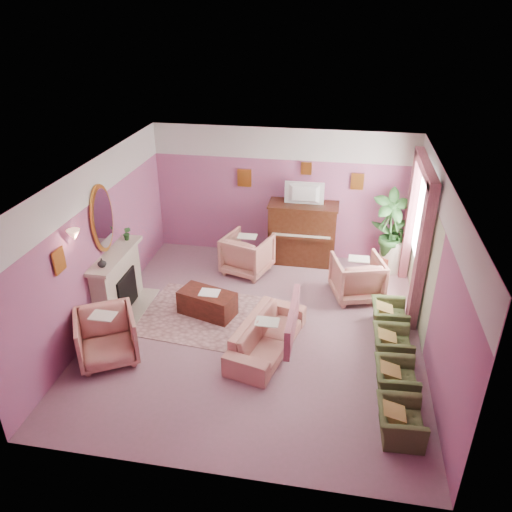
% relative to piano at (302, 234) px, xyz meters
% --- Properties ---
extents(floor, '(5.50, 6.00, 0.01)m').
position_rel_piano_xyz_m(floor, '(-0.50, -2.68, -0.65)').
color(floor, gray).
rests_on(floor, ground).
extents(ceiling, '(5.50, 6.00, 0.01)m').
position_rel_piano_xyz_m(ceiling, '(-0.50, -2.68, 2.15)').
color(ceiling, silver).
rests_on(ceiling, wall_back).
extents(wall_back, '(5.50, 0.02, 2.80)m').
position_rel_piano_xyz_m(wall_back, '(-0.50, 0.32, 0.75)').
color(wall_back, '#81507B').
rests_on(wall_back, floor).
extents(wall_front, '(5.50, 0.02, 2.80)m').
position_rel_piano_xyz_m(wall_front, '(-0.50, -5.68, 0.75)').
color(wall_front, '#81507B').
rests_on(wall_front, floor).
extents(wall_left, '(0.02, 6.00, 2.80)m').
position_rel_piano_xyz_m(wall_left, '(-3.25, -2.68, 0.75)').
color(wall_left, '#81507B').
rests_on(wall_left, floor).
extents(wall_right, '(0.02, 6.00, 2.80)m').
position_rel_piano_xyz_m(wall_right, '(2.25, -2.68, 0.75)').
color(wall_right, '#81507B').
rests_on(wall_right, floor).
extents(picture_rail_band, '(5.50, 0.01, 0.65)m').
position_rel_piano_xyz_m(picture_rail_band, '(-0.50, 0.31, 1.82)').
color(picture_rail_band, silver).
rests_on(picture_rail_band, wall_back).
extents(stripe_panel, '(0.01, 3.00, 2.15)m').
position_rel_piano_xyz_m(stripe_panel, '(2.23, -1.38, 0.42)').
color(stripe_panel, '#B8C59D').
rests_on(stripe_panel, wall_right).
extents(fireplace_surround, '(0.30, 1.40, 1.10)m').
position_rel_piano_xyz_m(fireplace_surround, '(-3.09, -2.48, -0.10)').
color(fireplace_surround, '#B4A792').
rests_on(fireplace_surround, floor).
extents(fireplace_inset, '(0.18, 0.72, 0.68)m').
position_rel_piano_xyz_m(fireplace_inset, '(-2.99, -2.48, -0.25)').
color(fireplace_inset, black).
rests_on(fireplace_inset, floor).
extents(fire_ember, '(0.06, 0.54, 0.10)m').
position_rel_piano_xyz_m(fire_ember, '(-2.95, -2.48, -0.43)').
color(fire_ember, orange).
rests_on(fire_ember, floor).
extents(mantel_shelf, '(0.40, 1.55, 0.07)m').
position_rel_piano_xyz_m(mantel_shelf, '(-3.06, -2.48, 0.47)').
color(mantel_shelf, '#B4A792').
rests_on(mantel_shelf, fireplace_surround).
extents(hearth, '(0.55, 1.50, 0.02)m').
position_rel_piano_xyz_m(hearth, '(-2.89, -2.48, -0.64)').
color(hearth, '#B4A792').
rests_on(hearth, floor).
extents(mirror_frame, '(0.04, 0.72, 1.20)m').
position_rel_piano_xyz_m(mirror_frame, '(-3.20, -2.48, 1.15)').
color(mirror_frame, '#BB7728').
rests_on(mirror_frame, wall_left).
extents(mirror_glass, '(0.01, 0.60, 1.06)m').
position_rel_piano_xyz_m(mirror_glass, '(-3.17, -2.48, 1.15)').
color(mirror_glass, silver).
rests_on(mirror_glass, wall_left).
extents(sconce_shade, '(0.20, 0.20, 0.16)m').
position_rel_piano_xyz_m(sconce_shade, '(-3.12, -3.53, 1.33)').
color(sconce_shade, '#FFB28B').
rests_on(sconce_shade, wall_left).
extents(piano, '(1.40, 0.60, 1.30)m').
position_rel_piano_xyz_m(piano, '(0.00, 0.00, 0.00)').
color(piano, '#36190D').
rests_on(piano, floor).
extents(piano_keyshelf, '(1.30, 0.12, 0.06)m').
position_rel_piano_xyz_m(piano_keyshelf, '(-0.00, -0.35, 0.07)').
color(piano_keyshelf, '#36190D').
rests_on(piano_keyshelf, piano).
extents(piano_keys, '(1.20, 0.08, 0.02)m').
position_rel_piano_xyz_m(piano_keys, '(0.00, -0.35, 0.11)').
color(piano_keys, beige).
rests_on(piano_keys, piano).
extents(piano_top, '(1.45, 0.65, 0.04)m').
position_rel_piano_xyz_m(piano_top, '(0.00, 0.00, 0.66)').
color(piano_top, '#36190D').
rests_on(piano_top, piano).
extents(television, '(0.80, 0.12, 0.48)m').
position_rel_piano_xyz_m(television, '(0.00, -0.05, 0.95)').
color(television, black).
rests_on(television, piano).
extents(print_back_left, '(0.30, 0.03, 0.38)m').
position_rel_piano_xyz_m(print_back_left, '(-1.30, 0.28, 1.07)').
color(print_back_left, '#BB7728').
rests_on(print_back_left, wall_back).
extents(print_back_right, '(0.26, 0.03, 0.34)m').
position_rel_piano_xyz_m(print_back_right, '(1.05, 0.28, 1.13)').
color(print_back_right, '#BB7728').
rests_on(print_back_right, wall_back).
extents(print_back_mid, '(0.22, 0.03, 0.26)m').
position_rel_piano_xyz_m(print_back_mid, '(0.00, 0.28, 1.35)').
color(print_back_mid, '#BB7728').
rests_on(print_back_mid, wall_back).
extents(print_left_wall, '(0.03, 0.28, 0.36)m').
position_rel_piano_xyz_m(print_left_wall, '(-3.21, -3.88, 1.07)').
color(print_left_wall, '#BB7728').
rests_on(print_left_wall, wall_left).
extents(window_blind, '(0.03, 1.40, 1.80)m').
position_rel_piano_xyz_m(window_blind, '(2.20, -1.13, 1.05)').
color(window_blind, white).
rests_on(window_blind, wall_right).
extents(curtain_left, '(0.16, 0.34, 2.60)m').
position_rel_piano_xyz_m(curtain_left, '(2.12, -2.05, 0.65)').
color(curtain_left, '#964C5C').
rests_on(curtain_left, floor).
extents(curtain_right, '(0.16, 0.34, 2.60)m').
position_rel_piano_xyz_m(curtain_right, '(2.12, -0.21, 0.65)').
color(curtain_right, '#964C5C').
rests_on(curtain_right, floor).
extents(pelmet, '(0.16, 2.20, 0.16)m').
position_rel_piano_xyz_m(pelmet, '(2.12, -1.13, 1.91)').
color(pelmet, '#964C5C').
rests_on(pelmet, wall_right).
extents(mantel_plant, '(0.16, 0.16, 0.28)m').
position_rel_piano_xyz_m(mantel_plant, '(-3.05, -1.93, 0.64)').
color(mantel_plant, '#275B26').
rests_on(mantel_plant, mantel_shelf).
extents(mantel_vase, '(0.16, 0.16, 0.16)m').
position_rel_piano_xyz_m(mantel_vase, '(-3.05, -2.98, 0.58)').
color(mantel_vase, silver).
rests_on(mantel_vase, mantel_shelf).
extents(area_rug, '(2.67, 2.04, 0.01)m').
position_rel_piano_xyz_m(area_rug, '(-1.38, -2.45, -0.64)').
color(area_rug, '#9F7273').
rests_on(area_rug, floor).
extents(coffee_table, '(1.10, 0.77, 0.45)m').
position_rel_piano_xyz_m(coffee_table, '(-1.47, -2.35, -0.43)').
color(coffee_table, '#421A12').
rests_on(coffee_table, floor).
extents(table_paper, '(0.35, 0.28, 0.01)m').
position_rel_piano_xyz_m(table_paper, '(-1.42, -2.35, -0.20)').
color(table_paper, white).
rests_on(table_paper, coffee_table).
extents(sofa, '(0.62, 1.85, 0.75)m').
position_rel_piano_xyz_m(sofa, '(-0.26, -3.17, -0.28)').
color(sofa, tan).
rests_on(sofa, floor).
extents(sofa_throw, '(0.09, 1.40, 0.51)m').
position_rel_piano_xyz_m(sofa_throw, '(0.14, -3.17, -0.05)').
color(sofa_throw, '#964C5C').
rests_on(sofa_throw, sofa).
extents(floral_armchair_left, '(0.88, 0.88, 0.91)m').
position_rel_piano_xyz_m(floral_armchair_left, '(-1.06, -0.67, -0.19)').
color(floral_armchair_left, tan).
rests_on(floral_armchair_left, floor).
extents(floral_armchair_right, '(0.88, 0.88, 0.91)m').
position_rel_piano_xyz_m(floral_armchair_right, '(1.17, -1.27, -0.19)').
color(floral_armchair_right, tan).
rests_on(floral_armchair_right, floor).
extents(floral_armchair_front, '(0.88, 0.88, 0.91)m').
position_rel_piano_xyz_m(floral_armchair_front, '(-2.68, -3.85, -0.19)').
color(floral_armchair_front, tan).
rests_on(floral_armchair_front, floor).
extents(olive_chair_a, '(0.49, 0.69, 0.60)m').
position_rel_piano_xyz_m(olive_chair_a, '(1.72, -4.66, -0.35)').
color(olive_chair_a, '#45552C').
rests_on(olive_chair_a, floor).
extents(olive_chair_b, '(0.49, 0.69, 0.60)m').
position_rel_piano_xyz_m(olive_chair_b, '(1.72, -3.84, -0.35)').
color(olive_chair_b, '#45552C').
rests_on(olive_chair_b, floor).
extents(olive_chair_c, '(0.49, 0.69, 0.60)m').
position_rel_piano_xyz_m(olive_chair_c, '(1.72, -3.02, -0.35)').
color(olive_chair_c, '#45552C').
rests_on(olive_chair_c, floor).
extents(olive_chair_d, '(0.49, 0.69, 0.60)m').
position_rel_piano_xyz_m(olive_chair_d, '(1.72, -2.20, -0.35)').
color(olive_chair_d, '#45552C').
rests_on(olive_chair_d, floor).
extents(side_table, '(0.52, 0.52, 0.70)m').
position_rel_piano_xyz_m(side_table, '(1.89, -0.04, -0.30)').
color(side_table, silver).
rests_on(side_table, floor).
extents(side_plant_big, '(0.30, 0.30, 0.34)m').
position_rel_piano_xyz_m(side_plant_big, '(1.89, -0.04, 0.22)').
color(side_plant_big, '#275B26').
rests_on(side_plant_big, side_table).
extents(side_plant_small, '(0.16, 0.16, 0.28)m').
position_rel_piano_xyz_m(side_plant_small, '(2.01, -0.14, 0.19)').
color(side_plant_small, '#275B26').
rests_on(side_plant_small, side_table).
extents(palm_pot, '(0.34, 0.34, 0.34)m').
position_rel_piano_xyz_m(palm_pot, '(1.77, -0.12, -0.48)').
color(palm_pot, brown).
rests_on(palm_pot, floor).
extents(palm_plant, '(0.76, 0.76, 1.44)m').
position_rel_piano_xyz_m(palm_plant, '(1.77, -0.12, 0.41)').
color(palm_plant, '#275B26').
rests_on(palm_plant, palm_pot).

